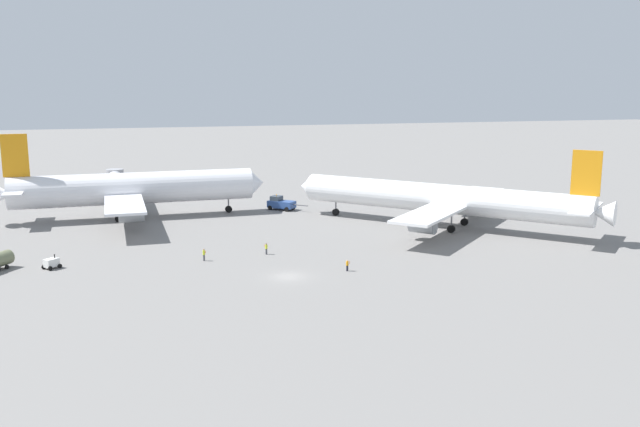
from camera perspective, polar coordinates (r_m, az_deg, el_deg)
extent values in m
plane|color=slate|center=(90.13, -2.64, -5.24)|extent=(600.00, 600.00, 0.00)
cylinder|color=silver|center=(131.73, -15.10, 2.04)|extent=(43.59, 7.36, 5.84)
cone|color=silver|center=(134.41, -5.29, 2.54)|extent=(2.99, 5.47, 5.37)
cone|color=silver|center=(132.96, -24.91, 1.47)|extent=(3.76, 4.80, 4.67)
cube|color=silver|center=(131.81, -16.02, 1.61)|extent=(7.91, 43.25, 0.44)
cube|color=silver|center=(132.55, -23.87, 1.79)|extent=(3.66, 13.10, 0.28)
cube|color=orange|center=(131.78, -23.94, 4.41)|extent=(4.41, 0.51, 7.52)
cylinder|color=#999EA3|center=(120.26, -15.37, -0.10)|extent=(4.29, 2.75, 2.60)
cylinder|color=#999EA3|center=(144.01, -15.70, 1.67)|extent=(4.29, 2.75, 2.60)
cylinder|color=slate|center=(135.63, -16.41, 0.60)|extent=(0.28, 0.28, 2.27)
cylinder|color=black|center=(135.83, -16.39, 0.13)|extent=(1.32, 0.60, 1.30)
cylinder|color=slate|center=(128.93, -16.36, 0.09)|extent=(0.28, 0.28, 2.27)
cylinder|color=black|center=(129.14, -16.33, -0.41)|extent=(1.32, 0.60, 1.30)
cylinder|color=slate|center=(134.01, -7.59, 0.84)|extent=(0.28, 0.28, 2.27)
cylinder|color=black|center=(134.22, -7.57, 0.36)|extent=(1.32, 0.60, 1.30)
cylinder|color=white|center=(120.90, 9.84, 1.25)|extent=(39.48, 39.86, 4.99)
cone|color=white|center=(132.46, -1.06, 2.25)|extent=(5.23, 5.22, 4.59)
cone|color=white|center=(114.57, 22.36, 0.05)|extent=(5.37, 5.37, 3.99)
cube|color=white|center=(120.17, 10.97, 0.79)|extent=(32.97, 32.69, 0.44)
cube|color=white|center=(114.83, 21.15, 0.41)|extent=(11.50, 11.41, 0.28)
cube|color=orange|center=(114.07, 21.19, 3.15)|extent=(3.35, 3.38, 7.02)
cylinder|color=#999EA3|center=(131.27, 12.16, 0.80)|extent=(4.80, 4.81, 2.60)
cylinder|color=#999EA3|center=(110.54, 8.51, -0.96)|extent=(4.80, 4.81, 2.60)
cylinder|color=slate|center=(117.18, 10.83, -0.75)|extent=(0.28, 0.28, 2.17)
cylinder|color=black|center=(117.40, 10.81, -1.27)|extent=(1.31, 1.31, 1.30)
cylinder|color=slate|center=(123.50, 11.89, -0.19)|extent=(0.28, 0.28, 2.17)
cylinder|color=black|center=(123.71, 11.87, -0.69)|extent=(1.31, 1.31, 1.30)
cylinder|color=slate|center=(129.88, 1.32, 0.59)|extent=(0.28, 0.28, 2.17)
cylinder|color=black|center=(130.08, 1.32, 0.12)|extent=(1.31, 1.31, 1.30)
cube|color=#2D4C8C|center=(135.96, -3.20, 0.78)|extent=(5.63, 5.45, 1.34)
cube|color=#333D47|center=(136.35, -3.62, 1.28)|extent=(2.79, 2.81, 0.90)
cylinder|color=#4C4C51|center=(133.89, -1.64, 0.69)|extent=(2.51, 2.30, 0.20)
sphere|color=orange|center=(136.24, -3.63, 1.54)|extent=(0.24, 0.24, 0.24)
cylinder|color=black|center=(135.94, -4.16, 0.48)|extent=(0.87, 0.83, 0.90)
cylinder|color=black|center=(138.13, -3.60, 0.65)|extent=(0.87, 0.83, 0.90)
cylinder|color=black|center=(134.05, -2.78, 0.34)|extent=(0.87, 0.83, 0.90)
cylinder|color=black|center=(136.26, -2.24, 0.52)|extent=(0.87, 0.83, 0.90)
cylinder|color=black|center=(102.64, -24.50, -4.05)|extent=(0.51, 0.61, 0.60)
cube|color=silver|center=(100.35, -21.34, -3.81)|extent=(2.14, 2.09, 1.10)
cylinder|color=black|center=(100.46, -21.12, -3.31)|extent=(0.16, 0.16, 0.50)
cylinder|color=black|center=(99.51, -21.43, -4.26)|extent=(0.58, 0.55, 0.60)
cylinder|color=black|center=(100.63, -21.90, -4.13)|extent=(0.58, 0.55, 0.60)
cylinder|color=black|center=(100.34, -20.74, -4.09)|extent=(0.58, 0.55, 0.60)
cylinder|color=black|center=(101.45, -21.21, -3.96)|extent=(0.58, 0.55, 0.60)
cylinder|color=#4C4C51|center=(98.97, -9.58, -3.64)|extent=(0.28, 0.28, 0.88)
cylinder|color=#D1E02D|center=(98.79, -9.59, -3.21)|extent=(0.36, 0.36, 0.63)
sphere|color=#9E704C|center=(98.68, -9.60, -2.97)|extent=(0.24, 0.24, 0.24)
cylinder|color=#F24C19|center=(98.58, -9.46, -3.16)|extent=(0.05, 0.05, 0.40)
cylinder|color=black|center=(92.55, 2.27, -4.55)|extent=(0.28, 0.28, 0.78)
cylinder|color=orange|center=(92.38, 2.27, -4.15)|extent=(0.36, 0.36, 0.56)
sphere|color=tan|center=(92.28, 2.28, -3.92)|extent=(0.21, 0.21, 0.21)
cylinder|color=#F24C19|center=(92.38, 2.46, -4.08)|extent=(0.05, 0.05, 0.40)
cylinder|color=#4C4C51|center=(101.47, -4.46, -3.16)|extent=(0.28, 0.28, 0.85)
cylinder|color=#D1E02D|center=(101.30, -4.47, -2.76)|extent=(0.36, 0.36, 0.60)
sphere|color=brown|center=(101.20, -4.47, -2.54)|extent=(0.23, 0.23, 0.23)
cylinder|color=#F24C19|center=(101.40, -4.62, -2.68)|extent=(0.05, 0.05, 0.40)
cylinder|color=#B7B7BC|center=(150.09, -16.51, 2.39)|extent=(4.19, 21.12, 3.20)
cylinder|color=#99999E|center=(160.49, -16.61, 2.91)|extent=(3.84, 3.84, 3.52)
cylinder|color=#595960|center=(159.77, -16.56, 2.17)|extent=(0.70, 0.70, 3.91)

